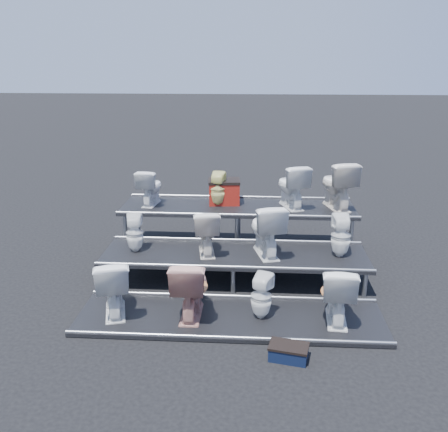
# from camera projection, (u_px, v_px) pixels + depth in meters

# --- Properties ---
(ground) EXTENTS (80.00, 80.00, 0.00)m
(ground) POSITION_uv_depth(u_px,v_px,m) (234.00, 279.00, 8.11)
(ground) COLOR black
(ground) RESTS_ON ground
(tier_front) EXTENTS (4.20, 1.20, 0.06)m
(tier_front) POSITION_uv_depth(u_px,v_px,m) (230.00, 318.00, 6.87)
(tier_front) COLOR black
(tier_front) RESTS_ON ground
(tier_mid) EXTENTS (4.20, 1.20, 0.46)m
(tier_mid) POSITION_uv_depth(u_px,v_px,m) (235.00, 266.00, 8.04)
(tier_mid) COLOR black
(tier_mid) RESTS_ON ground
(tier_back) EXTENTS (4.20, 1.20, 0.86)m
(tier_back) POSITION_uv_depth(u_px,v_px,m) (238.00, 228.00, 9.21)
(tier_back) COLOR black
(tier_back) RESTS_ON ground
(toilet_0) EXTENTS (0.66, 0.90, 0.82)m
(toilet_0) POSITION_uv_depth(u_px,v_px,m) (113.00, 285.00, 6.83)
(toilet_0) COLOR white
(toilet_0) RESTS_ON tier_front
(toilet_1) EXTENTS (0.48, 0.83, 0.85)m
(toilet_1) POSITION_uv_depth(u_px,v_px,m) (190.00, 287.00, 6.76)
(toilet_1) COLOR tan
(toilet_1) RESTS_ON tier_front
(toilet_2) EXTENTS (0.37, 0.38, 0.63)m
(toilet_2) POSITION_uv_depth(u_px,v_px,m) (261.00, 296.00, 6.74)
(toilet_2) COLOR white
(toilet_2) RESTS_ON tier_front
(toilet_3) EXTENTS (0.51, 0.82, 0.81)m
(toilet_3) POSITION_uv_depth(u_px,v_px,m) (337.00, 292.00, 6.64)
(toilet_3) COLOR white
(toilet_3) RESTS_ON tier_front
(toilet_4) EXTENTS (0.32, 0.32, 0.61)m
(toilet_4) POSITION_uv_depth(u_px,v_px,m) (135.00, 233.00, 7.98)
(toilet_4) COLOR white
(toilet_4) RESTS_ON tier_mid
(toilet_5) EXTENTS (0.52, 0.77, 0.73)m
(toilet_5) POSITION_uv_depth(u_px,v_px,m) (206.00, 231.00, 7.88)
(toilet_5) COLOR silver
(toilet_5) RESTS_ON tier_mid
(toilet_6) EXTENTS (0.67, 0.93, 0.85)m
(toilet_6) POSITION_uv_depth(u_px,v_px,m) (266.00, 229.00, 7.81)
(toilet_6) COLOR white
(toilet_6) RESTS_ON tier_mid
(toilet_7) EXTENTS (0.32, 0.32, 0.68)m
(toilet_7) POSITION_uv_depth(u_px,v_px,m) (341.00, 236.00, 7.76)
(toilet_7) COLOR white
(toilet_7) RESTS_ON tier_mid
(toilet_8) EXTENTS (0.45, 0.69, 0.66)m
(toilet_8) POSITION_uv_depth(u_px,v_px,m) (150.00, 187.00, 9.08)
(toilet_8) COLOR white
(toilet_8) RESTS_ON tier_back
(toilet_9) EXTENTS (0.32, 0.32, 0.62)m
(toilet_9) POSITION_uv_depth(u_px,v_px,m) (218.00, 189.00, 9.01)
(toilet_9) COLOR #ECE78B
(toilet_9) RESTS_ON tier_back
(toilet_10) EXTENTS (0.67, 0.87, 0.79)m
(toilet_10) POSITION_uv_depth(u_px,v_px,m) (292.00, 186.00, 8.90)
(toilet_10) COLOR white
(toilet_10) RESTS_ON tier_back
(toilet_11) EXTENTS (0.69, 0.94, 0.86)m
(toilet_11) POSITION_uv_depth(u_px,v_px,m) (337.00, 184.00, 8.84)
(toilet_11) COLOR silver
(toilet_11) RESTS_ON tier_back
(red_crate) EXTENTS (0.58, 0.48, 0.40)m
(red_crate) POSITION_uv_depth(u_px,v_px,m) (224.00, 193.00, 9.19)
(red_crate) COLOR maroon
(red_crate) RESTS_ON tier_back
(step_stool) EXTENTS (0.49, 0.36, 0.16)m
(step_stool) POSITION_uv_depth(u_px,v_px,m) (288.00, 353.00, 5.97)
(step_stool) COLOR black
(step_stool) RESTS_ON ground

